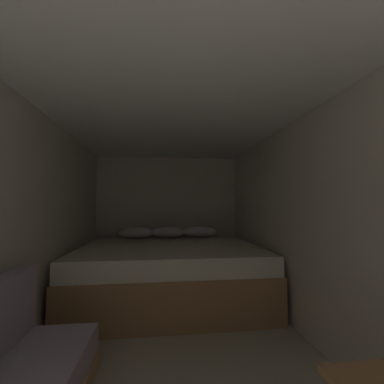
% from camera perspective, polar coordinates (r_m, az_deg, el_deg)
% --- Properties ---
extents(ground_plane, '(6.90, 6.90, 0.00)m').
position_cam_1_polar(ground_plane, '(2.46, -3.52, -33.71)').
color(ground_plane, '#A39984').
extents(wall_back, '(2.56, 0.05, 2.12)m').
position_cam_1_polar(wall_back, '(4.59, -5.44, -5.47)').
color(wall_back, beige).
rests_on(wall_back, ground).
extents(wall_left, '(0.05, 4.90, 2.12)m').
position_cam_1_polar(wall_left, '(2.40, -35.25, -7.06)').
color(wall_left, beige).
rests_on(wall_left, ground).
extents(wall_right, '(0.05, 4.90, 2.12)m').
position_cam_1_polar(wall_right, '(2.54, 26.46, -7.06)').
color(wall_right, beige).
rests_on(wall_right, ground).
extents(ceiling_slab, '(2.56, 4.90, 0.05)m').
position_cam_1_polar(ceiling_slab, '(2.30, -3.32, 19.90)').
color(ceiling_slab, white).
rests_on(ceiling_slab, wall_left).
extents(bed, '(2.34, 1.98, 0.90)m').
position_cam_1_polar(bed, '(3.66, -4.99, -17.02)').
color(bed, '#9E7247').
rests_on(bed, ground).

